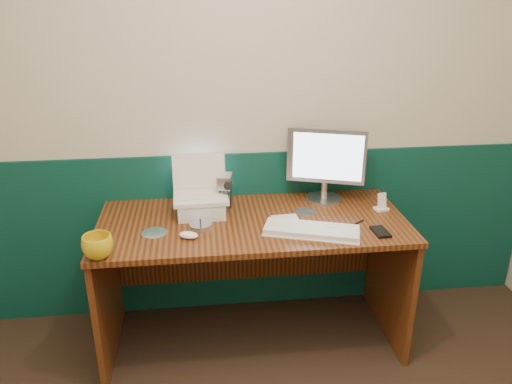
{
  "coord_description": "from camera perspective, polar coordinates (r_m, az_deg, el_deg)",
  "views": [
    {
      "loc": [
        -0.28,
        -0.95,
        1.87
      ],
      "look_at": [
        -0.02,
        1.23,
        0.97
      ],
      "focal_mm": 35.0,
      "sensor_mm": 36.0,
      "label": 1
    }
  ],
  "objects": [
    {
      "name": "keyboard",
      "position": [
        2.47,
        6.35,
        -4.43
      ],
      "size": [
        0.48,
        0.29,
        0.03
      ],
      "primitive_type": "cube",
      "rotation": [
        0.0,
        0.0,
        -0.32
      ],
      "color": "white",
      "rests_on": "desk"
    },
    {
      "name": "pda",
      "position": [
        2.54,
        14.05,
        -4.44
      ],
      "size": [
        0.08,
        0.12,
        0.01
      ],
      "primitive_type": "cube",
      "rotation": [
        0.0,
        0.0,
        0.06
      ],
      "color": "black",
      "rests_on": "desk"
    },
    {
      "name": "mouse_left",
      "position": [
        2.43,
        -7.71,
        -4.9
      ],
      "size": [
        0.11,
        0.09,
        0.03
      ],
      "primitive_type": "ellipsoid",
      "rotation": [
        0.0,
        0.0,
        -0.4
      ],
      "color": "white",
      "rests_on": "desk"
    },
    {
      "name": "laptop",
      "position": [
        2.6,
        -6.43,
        1.55
      ],
      "size": [
        0.29,
        0.23,
        0.24
      ],
      "primitive_type": null,
      "rotation": [
        0.0,
        0.0,
        0.03
      ],
      "color": "silver",
      "rests_on": "laptop_riser"
    },
    {
      "name": "dock",
      "position": [
        2.8,
        14.1,
        -1.86
      ],
      "size": [
        0.08,
        0.07,
        0.01
      ],
      "primitive_type": "cube",
      "rotation": [
        0.0,
        0.0,
        0.26
      ],
      "color": "white",
      "rests_on": "desk"
    },
    {
      "name": "laptop_riser",
      "position": [
        2.66,
        -6.28,
        -1.69
      ],
      "size": [
        0.25,
        0.22,
        0.09
      ],
      "primitive_type": "cube",
      "rotation": [
        0.0,
        0.0,
        0.03
      ],
      "color": "silver",
      "rests_on": "desk"
    },
    {
      "name": "music_player",
      "position": [
        2.78,
        14.2,
        -0.95
      ],
      "size": [
        0.05,
        0.04,
        0.08
      ],
      "primitive_type": "cube",
      "rotation": [
        -0.17,
        0.0,
        0.26
      ],
      "color": "silver",
      "rests_on": "dock"
    },
    {
      "name": "wainscot",
      "position": [
        3.03,
        -0.76,
        -4.61
      ],
      "size": [
        3.48,
        0.02,
        1.0
      ],
      "primitive_type": "cube",
      "color": "#08362F",
      "rests_on": "ground"
    },
    {
      "name": "desk",
      "position": [
        2.78,
        -0.37,
        -10.25
      ],
      "size": [
        1.6,
        0.7,
        0.75
      ],
      "primitive_type": "cube",
      "color": "#361C09",
      "rests_on": "ground"
    },
    {
      "name": "cd_loose_a",
      "position": [
        2.52,
        -11.51,
        -4.58
      ],
      "size": [
        0.13,
        0.13,
        0.0
      ],
      "primitive_type": "cylinder",
      "color": "silver",
      "rests_on": "desk"
    },
    {
      "name": "cd_spindle",
      "position": [
        2.53,
        -6.36,
        -3.86
      ],
      "size": [
        0.11,
        0.11,
        0.02
      ],
      "primitive_type": "cylinder",
      "color": "#B7BCC8",
      "rests_on": "desk"
    },
    {
      "name": "back_wall",
      "position": [
        2.78,
        -0.86,
        9.42
      ],
      "size": [
        3.5,
        0.04,
        2.5
      ],
      "primitive_type": "cube",
      "color": "beige",
      "rests_on": "ground"
    },
    {
      "name": "camcorder",
      "position": [
        2.69,
        -3.54,
        -0.31
      ],
      "size": [
        0.1,
        0.13,
        0.18
      ],
      "primitive_type": null,
      "rotation": [
        0.0,
        0.0,
        -0.21
      ],
      "color": "#BBBABF",
      "rests_on": "desk"
    },
    {
      "name": "cd_loose_b",
      "position": [
        2.7,
        5.64,
        -2.27
      ],
      "size": [
        0.11,
        0.11,
        0.0
      ],
      "primitive_type": "cylinder",
      "color": "silver",
      "rests_on": "desk"
    },
    {
      "name": "monitor",
      "position": [
        2.79,
        7.94,
        3.13
      ],
      "size": [
        0.45,
        0.25,
        0.43
      ],
      "primitive_type": null,
      "rotation": [
        0.0,
        0.0,
        -0.32
      ],
      "color": "#AFAFB4",
      "rests_on": "desk"
    },
    {
      "name": "mouse_right",
      "position": [
        2.5,
        8.75,
        -4.13
      ],
      "size": [
        0.13,
        0.09,
        0.04
      ],
      "primitive_type": "ellipsoid",
      "rotation": [
        0.0,
        0.0,
        0.14
      ],
      "color": "silver",
      "rests_on": "desk"
    },
    {
      "name": "mug",
      "position": [
        2.34,
        -17.65,
        -5.96
      ],
      "size": [
        0.15,
        0.15,
        0.11
      ],
      "primitive_type": "imported",
      "rotation": [
        0.0,
        0.0,
        -0.06
      ],
      "color": "gold",
      "rests_on": "desk"
    },
    {
      "name": "papers",
      "position": [
        2.62,
        3.34,
        -3.03
      ],
      "size": [
        0.14,
        0.1,
        0.0
      ],
      "primitive_type": "cube",
      "rotation": [
        0.0,
        0.0,
        0.06
      ],
      "color": "white",
      "rests_on": "desk"
    },
    {
      "name": "pen",
      "position": [
        2.6,
        11.38,
        -3.56
      ],
      "size": [
        0.11,
        0.08,
        0.01
      ],
      "primitive_type": "cylinder",
      "rotation": [
        0.0,
        1.57,
        0.62
      ],
      "color": "black",
      "rests_on": "desk"
    }
  ]
}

